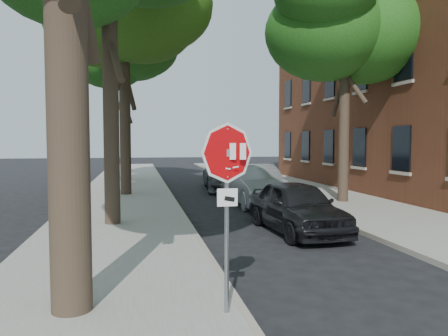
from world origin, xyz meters
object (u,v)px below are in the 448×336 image
object	(u,v)px
tree_mid_b	(123,14)
car_a	(297,207)
car_c	(227,173)
tree_far	(122,61)
tree_right	(344,18)
car_b	(255,185)
stop_sign	(227,180)

from	to	relation	value
tree_mid_b	car_a	size ratio (longest dim) A/B	2.52
tree_mid_b	car_a	world-z (taller)	tree_mid_b
tree_mid_b	car_c	world-z (taller)	tree_mid_b
tree_far	car_c	world-z (taller)	tree_far
tree_right	car_b	xyz separation A→B (m)	(-3.44, 0.32, -6.44)
tree_mid_b	tree_right	world-z (taller)	tree_mid_b
tree_far	car_a	world-z (taller)	tree_far
car_a	car_b	xyz separation A→B (m)	(0.21, 5.09, 0.07)
stop_sign	tree_far	distance (m)	21.88
tree_right	car_c	world-z (taller)	tree_right
tree_far	car_a	distance (m)	17.79
tree_mid_b	car_c	size ratio (longest dim) A/B	1.82
tree_far	car_c	distance (m)	9.80
car_a	car_c	xyz separation A→B (m)	(0.27, 10.59, 0.12)
stop_sign	tree_far	world-z (taller)	tree_far
tree_far	car_c	xyz separation A→B (m)	(5.32, -5.18, -6.39)
car_a	car_c	bearing A→B (deg)	85.14
tree_right	stop_sign	bearing A→B (deg)	-123.38
tree_far	tree_right	world-z (taller)	same
stop_sign	car_b	distance (m)	11.01
car_b	car_a	bearing A→B (deg)	-93.22
tree_right	car_a	size ratio (longest dim) A/B	2.26
car_b	car_c	size ratio (longest dim) A/B	0.83
stop_sign	car_a	xyz separation A→B (m)	(3.03, 5.37, -1.25)
car_a	car_c	size ratio (longest dim) A/B	0.72
tree_far	car_b	xyz separation A→B (m)	(5.26, -10.68, -6.44)
tree_far	car_a	bearing A→B (deg)	-72.23
tree_mid_b	stop_sign	bearing A→B (deg)	-83.05
car_a	car_b	bearing A→B (deg)	84.25
stop_sign	car_a	bearing A→B (deg)	60.55
tree_far	stop_sign	bearing A→B (deg)	-84.54
tree_far	car_b	bearing A→B (deg)	-63.77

